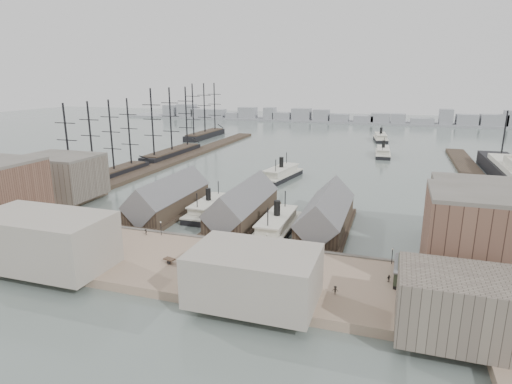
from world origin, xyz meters
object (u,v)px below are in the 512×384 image
(ferry_docked_west, at_px, (209,208))
(horse_cart_center, at_px, (177,260))
(tram, at_px, (401,271))
(horse_cart_right, at_px, (285,278))
(horse_cart_left, at_px, (67,230))

(ferry_docked_west, xyz_separation_m, horse_cart_center, (10.89, -41.75, 0.64))
(ferry_docked_west, distance_m, tram, 69.05)
(tram, height_order, horse_cart_right, tram)
(tram, xyz_separation_m, horse_cart_right, (-22.99, -8.55, -1.19))
(horse_cart_left, bearing_deg, ferry_docked_west, -28.81)
(horse_cart_left, distance_m, horse_cart_center, 39.48)
(ferry_docked_west, relative_size, horse_cart_left, 5.41)
(horse_cart_left, bearing_deg, tram, -79.79)
(tram, relative_size, horse_cart_left, 2.27)
(tram, bearing_deg, horse_cart_right, -158.64)
(horse_cart_left, bearing_deg, horse_cart_right, -87.58)
(horse_cart_center, bearing_deg, tram, -66.64)
(ferry_docked_west, distance_m, horse_cart_center, 43.16)
(horse_cart_left, bearing_deg, horse_cart_center, -91.47)
(horse_cart_right, bearing_deg, horse_cart_center, 61.08)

